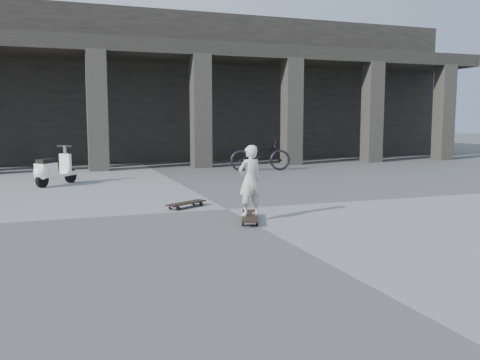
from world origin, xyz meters
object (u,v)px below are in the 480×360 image
object	(u,v)px
skateboard_spare	(186,204)
longboard	(250,216)
child	(250,180)
bicycle	(260,155)
scooter	(50,171)

from	to	relation	value
skateboard_spare	longboard	bearing A→B (deg)	-98.66
longboard	child	bearing A→B (deg)	-160.03
skateboard_spare	bicycle	bearing A→B (deg)	25.38
skateboard_spare	scooter	size ratio (longest dim) A/B	0.74
skateboard_spare	bicycle	size ratio (longest dim) A/B	0.44
child	bicycle	world-z (taller)	child
longboard	bicycle	size ratio (longest dim) A/B	0.54
longboard	child	size ratio (longest dim) A/B	0.93
child	bicycle	size ratio (longest dim) A/B	0.58
skateboard_spare	scooter	bearing A→B (deg)	88.98
skateboard_spare	bicycle	distance (m)	7.49
longboard	skateboard_spare	world-z (taller)	same
skateboard_spare	scooter	world-z (taller)	scooter
scooter	child	bearing A→B (deg)	-111.26
skateboard_spare	bicycle	xyz separation A→B (m)	(4.06, 6.28, 0.46)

